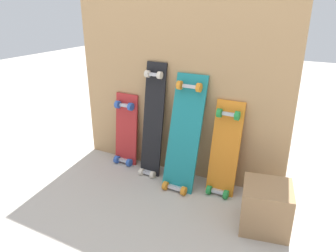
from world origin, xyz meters
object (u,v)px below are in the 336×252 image
at_px(skateboard_black, 153,125).
at_px(skateboard_orange, 224,153).
at_px(skateboard_red, 126,133).
at_px(wooden_crate, 266,207).
at_px(skateboard_teal, 184,138).

relative_size(skateboard_black, skateboard_orange, 1.30).
bearing_deg(skateboard_red, skateboard_black, -7.25).
bearing_deg(skateboard_black, skateboard_red, 172.75).
distance_m(skateboard_red, skateboard_orange, 0.85).
height_order(skateboard_red, wooden_crate, skateboard_red).
relative_size(skateboard_red, skateboard_orange, 0.91).
bearing_deg(skateboard_red, skateboard_teal, -9.10).
bearing_deg(skateboard_orange, skateboard_black, 179.40).
relative_size(skateboard_black, wooden_crate, 3.35).
xyz_separation_m(skateboard_black, skateboard_teal, (0.29, -0.06, -0.03)).
distance_m(skateboard_black, skateboard_orange, 0.58).
relative_size(skateboard_red, wooden_crate, 2.33).
height_order(skateboard_teal, skateboard_orange, skateboard_teal).
bearing_deg(wooden_crate, skateboard_teal, 161.19).
xyz_separation_m(skateboard_orange, wooden_crate, (0.35, -0.27, -0.15)).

